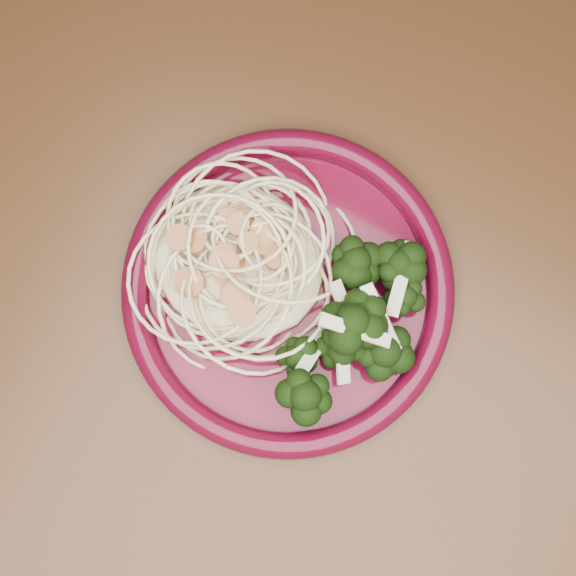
{
  "coord_description": "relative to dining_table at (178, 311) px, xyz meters",
  "views": [
    {
      "loc": [
        0.13,
        -0.03,
        1.38
      ],
      "look_at": [
        0.09,
        0.05,
        0.77
      ],
      "focal_mm": 50.0,
      "sensor_mm": 36.0,
      "label": 1
    }
  ],
  "objects": [
    {
      "name": "spaghetti_pile",
      "position": [
        0.04,
        0.05,
        0.12
      ],
      "size": [
        0.15,
        0.13,
        0.03
      ],
      "primitive_type": "ellipsoid",
      "rotation": [
        0.0,
        0.0,
        -0.05
      ],
      "color": "beige",
      "rests_on": "dinner_plate"
    },
    {
      "name": "scallop_cluster",
      "position": [
        0.04,
        0.05,
        0.15
      ],
      "size": [
        0.12,
        0.12,
        0.04
      ],
      "primitive_type": null,
      "rotation": [
        0.0,
        0.0,
        -0.05
      ],
      "color": "#BF7C42",
      "rests_on": "spaghetti_pile"
    },
    {
      "name": "onion_garnish",
      "position": [
        0.14,
        0.05,
        0.16
      ],
      "size": [
        0.07,
        0.1,
        0.05
      ],
      "primitive_type": null,
      "rotation": [
        0.0,
        0.0,
        -0.05
      ],
      "color": "beige",
      "rests_on": "broccoli_pile"
    },
    {
      "name": "dinner_plate",
      "position": [
        0.09,
        0.05,
        0.11
      ],
      "size": [
        0.27,
        0.27,
        0.02
      ],
      "rotation": [
        0.0,
        0.0,
        -0.05
      ],
      "color": "#51061C",
      "rests_on": "dining_table"
    },
    {
      "name": "dining_table",
      "position": [
        0.0,
        0.0,
        0.0
      ],
      "size": [
        1.2,
        0.8,
        0.75
      ],
      "color": "#472814",
      "rests_on": "ground"
    },
    {
      "name": "broccoli_pile",
      "position": [
        0.14,
        0.05,
        0.13
      ],
      "size": [
        0.09,
        0.15,
        0.05
      ],
      "primitive_type": "ellipsoid",
      "rotation": [
        0.0,
        0.0,
        -0.05
      ],
      "color": "black",
      "rests_on": "dinner_plate"
    }
  ]
}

